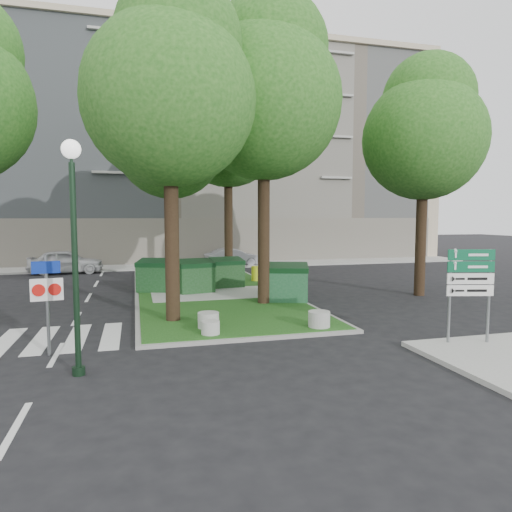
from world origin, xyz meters
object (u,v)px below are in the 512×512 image
object	(u,v)px
tree_median_far	(229,120)
bollard_left	(211,327)
street_lamp	(74,229)
tree_median_near_left	(172,83)
dumpster_c	(227,273)
tree_median_near_right	(266,87)
tree_street_right	(425,128)
directional_sign	(470,281)
car_white	(66,261)
dumpster_d	(287,283)
litter_bin	(255,273)
car_silver	(233,257)
traffic_sign_pole	(47,291)
tree_median_mid	(172,133)
dumpster_a	(156,276)
dumpster_b	(195,276)
bollard_mid	(208,320)

from	to	relation	value
tree_median_far	bollard_left	world-z (taller)	tree_median_far
street_lamp	tree_median_near_left	bearing A→B (deg)	60.45
dumpster_c	tree_median_near_right	bearing A→B (deg)	-87.62
street_lamp	tree_street_right	bearing A→B (deg)	27.54
dumpster_c	directional_sign	size ratio (longest dim) A/B	0.65
tree_median_far	street_lamp	xyz separation A→B (m)	(-6.10, -13.73, -5.25)
tree_median_near_left	car_white	distance (m)	16.48
tree_median_near_right	dumpster_d	xyz separation A→B (m)	(0.91, 0.13, -7.17)
litter_bin	tree_street_right	bearing A→B (deg)	-41.18
dumpster_c	car_silver	size ratio (longest dim) A/B	0.42
tree_street_right	traffic_sign_pole	world-z (taller)	tree_street_right
tree_street_right	car_white	size ratio (longest dim) A/B	2.44
dumpster_d	car_white	bearing A→B (deg)	146.37
tree_median_mid	dumpster_a	xyz separation A→B (m)	(-0.85, -0.79, -6.19)
tree_street_right	bollard_left	bearing A→B (deg)	-154.91
tree_street_right	dumpster_d	xyz separation A→B (m)	(-6.09, -0.37, -6.17)
bollard_left	car_white	bearing A→B (deg)	109.85
dumpster_d	bollard_left	bearing A→B (deg)	-112.95
bollard_left	car_silver	distance (m)	17.91
dumpster_b	car_silver	xyz separation A→B (m)	(3.83, 10.37, -0.19)
tree_median_near_left	tree_median_near_right	world-z (taller)	tree_median_near_right
dumpster_b	bollard_left	world-z (taller)	dumpster_b
tree_median_mid	dumpster_c	xyz separation A→B (m)	(2.35, -0.43, -6.21)
tree_median_far	street_lamp	world-z (taller)	tree_median_far
tree_median_mid	dumpster_d	world-z (taller)	tree_median_mid
dumpster_a	bollard_mid	xyz separation A→B (m)	(1.17, -7.03, -0.45)
tree_median_near_left	traffic_sign_pole	xyz separation A→B (m)	(-3.24, -2.58, -5.76)
dumpster_d	litter_bin	xyz separation A→B (m)	(0.20, 5.52, -0.33)
tree_median_near_left	tree_median_mid	world-z (taller)	tree_median_near_left
tree_median_near_left	street_lamp	bearing A→B (deg)	-119.55
tree_median_far	dumpster_b	world-z (taller)	tree_median_far
tree_median_near_right	dumpster_d	distance (m)	7.23
dumpster_d	tree_street_right	bearing A→B (deg)	21.61
bollard_mid	litter_bin	world-z (taller)	litter_bin
tree_street_right	bollard_left	world-z (taller)	tree_street_right
tree_median_near_right	bollard_mid	size ratio (longest dim) A/B	18.52
dumpster_c	dumpster_b	bearing A→B (deg)	-151.74
dumpster_d	tree_median_far	bearing A→B (deg)	113.63
tree_median_near_right	street_lamp	distance (m)	9.88
directional_sign	car_silver	distance (m)	20.00
tree_median_far	directional_sign	size ratio (longest dim) A/B	4.99
dumpster_a	dumpster_c	size ratio (longest dim) A/B	1.14
street_lamp	dumpster_b	bearing A→B (deg)	68.36
tree_median_far	dumpster_d	distance (m)	10.54
dumpster_c	dumpster_d	distance (m)	4.24
street_lamp	directional_sign	xyz separation A→B (m)	(9.41, -0.33, -1.37)
dumpster_d	bollard_mid	bearing A→B (deg)	-118.01
dumpster_d	car_white	size ratio (longest dim) A/B	0.44
dumpster_c	car_white	size ratio (longest dim) A/B	0.38
tree_median_near_left	bollard_mid	distance (m)	7.15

